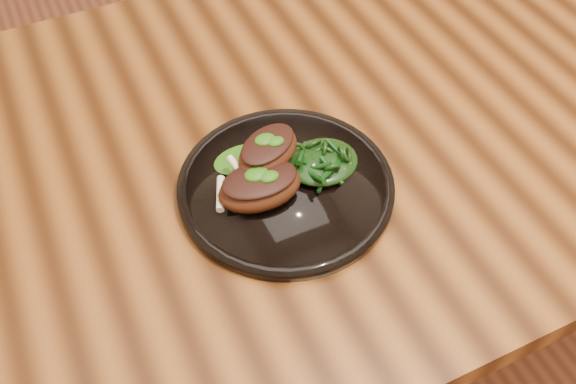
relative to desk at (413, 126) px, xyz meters
The scene contains 6 objects.
desk is the anchor object (origin of this frame).
plate 0.30m from the desk, 159.62° to the right, with size 0.27×0.27×0.02m.
lamb_chop_front 0.35m from the desk, 160.48° to the right, with size 0.11×0.08×0.05m.
lamb_chop_back 0.32m from the desk, 165.54° to the right, with size 0.11×0.09×0.04m.
herb_smear 0.32m from the desk, behind, with size 0.08×0.05×0.00m, color #164707.
greens_heap 0.26m from the desk, 156.15° to the right, with size 0.09×0.09×0.03m.
Camera 1 is at (-0.49, -0.58, 1.37)m, focal length 40.00 mm.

